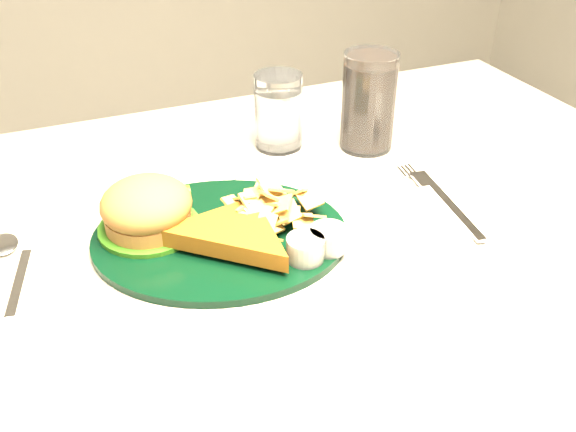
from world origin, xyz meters
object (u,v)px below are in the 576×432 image
Objects in this scene: water_glass at (278,111)px; cola_glass at (369,102)px; dinner_plate at (219,215)px; table at (274,431)px; fork_napkin at (452,208)px.

cola_glass is at bearing -23.45° from water_glass.
dinner_plate is 0.31m from cola_glass.
water_glass is at bearing 156.55° from cola_glass.
cola_glass reaches higher than table.
cola_glass is at bearing 45.28° from dinner_plate.
water_glass is at bearing 65.58° from table.
dinner_plate is 1.76× the size of fork_napkin.
table is at bearing 174.04° from fork_napkin.
dinner_plate is (-0.06, -0.00, 0.41)m from table.
fork_napkin is at bearing -13.72° from table.
cola_glass is 0.84× the size of fork_napkin.
dinner_plate is at bearing -127.53° from water_glass.
table is 7.11× the size of fork_napkin.
water_glass is 0.78× the size of cola_glass.
fork_napkin is at bearing -86.42° from cola_glass.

